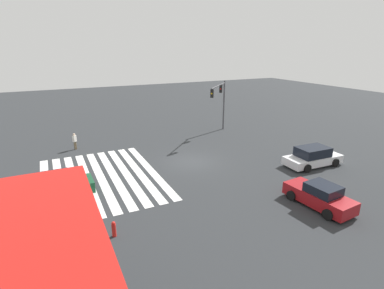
% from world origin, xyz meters
% --- Properties ---
extents(ground_plane, '(108.46, 108.46, 0.00)m').
position_xyz_m(ground_plane, '(0.00, 0.00, 0.00)').
color(ground_plane, '#2B2D30').
extents(crosswalk_markings, '(11.54, 8.20, 0.01)m').
position_xyz_m(crosswalk_markings, '(0.00, -7.57, 0.00)').
color(crosswalk_markings, silver).
rests_on(crosswalk_markings, ground_plane).
extents(traffic_signal_mast, '(4.05, 4.05, 5.68)m').
position_xyz_m(traffic_signal_mast, '(-6.75, 6.75, 4.08)').
color(traffic_signal_mast, '#47474C').
rests_on(traffic_signal_mast, ground_plane).
extents(car_0, '(2.31, 4.89, 1.58)m').
position_xyz_m(car_0, '(5.04, 8.55, 0.74)').
color(car_0, silver).
rests_on(car_0, ground_plane).
extents(car_1, '(2.14, 4.79, 1.60)m').
position_xyz_m(car_1, '(1.76, -10.74, 0.71)').
color(car_1, '#144728').
rests_on(car_1, ground_plane).
extents(car_2, '(4.36, 2.20, 1.51)m').
position_xyz_m(car_2, '(10.09, 3.72, 0.69)').
color(car_2, maroon).
rests_on(car_2, ground_plane).
extents(pedestrian, '(0.41, 0.40, 1.59)m').
position_xyz_m(pedestrian, '(-7.75, -8.57, 0.88)').
color(pedestrian, brown).
rests_on(pedestrian, ground_plane).
extents(fire_hydrant, '(0.22, 0.22, 0.86)m').
position_xyz_m(fire_hydrant, '(7.71, -8.21, 0.43)').
color(fire_hydrant, red).
rests_on(fire_hydrant, ground_plane).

